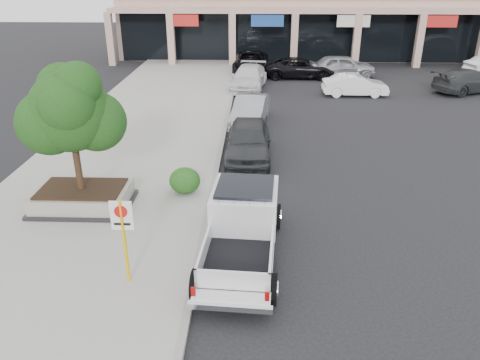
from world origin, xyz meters
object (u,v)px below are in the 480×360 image
curb_car_d (251,62)px  lot_car_b (355,85)px  pickup_truck (242,230)px  lot_car_a (342,66)px  curb_car_a (248,140)px  lot_car_c (470,81)px  planter (83,197)px  lot_car_e (345,64)px  lot_car_d (300,68)px  curb_car_b (250,110)px  no_parking_sign (123,231)px  planter_tree (75,111)px  curb_car_c (248,78)px

curb_car_d → lot_car_b: size_ratio=1.38×
pickup_truck → lot_car_a: (6.63, 23.83, -0.06)m
curb_car_a → lot_car_c: 18.64m
planter → curb_car_d: curb_car_d is taller
lot_car_e → lot_car_d: bearing=108.4°
curb_car_a → lot_car_b: (6.55, 10.92, -0.12)m
lot_car_d → curb_car_b: bearing=163.7°
no_parking_sign → pickup_truck: 3.25m
planter_tree → lot_car_e: bearing=61.3°
planter_tree → lot_car_d: size_ratio=0.77×
pickup_truck → curb_car_b: size_ratio=1.27×
curb_car_b → lot_car_c: 15.96m
curb_car_b → lot_car_c: lot_car_c is taller
planter → lot_car_a: size_ratio=0.66×
curb_car_b → curb_car_d: (-0.15, 13.20, 0.05)m
curb_car_c → no_parking_sign: bearing=-89.6°
lot_car_c → lot_car_a: bearing=37.5°
lot_car_b → lot_car_d: size_ratio=0.78×
lot_car_c → lot_car_e: 9.14m
curb_car_b → lot_car_b: size_ratio=1.09×
curb_car_d → lot_car_b: (6.70, -7.03, -0.11)m
lot_car_b → pickup_truck: bearing=160.0°
pickup_truck → lot_car_b: (6.60, 18.52, -0.22)m
lot_car_b → curb_car_d: bearing=43.2°
curb_car_b → lot_car_d: curb_car_b is taller
no_parking_sign → lot_car_e: 28.67m
pickup_truck → lot_car_a: pickup_truck is taller
planter → lot_car_c: 26.00m
curb_car_a → lot_car_d: 16.50m
curb_car_d → lot_car_a: size_ratio=1.15×
lot_car_e → curb_car_a: bearing=150.6°
curb_car_d → lot_car_e: curb_car_d is taller
pickup_truck → lot_car_d: size_ratio=1.09×
no_parking_sign → lot_car_d: no_parking_sign is taller
no_parking_sign → curb_car_a: size_ratio=0.49×
no_parking_sign → curb_car_b: no_parking_sign is taller
planter_tree → lot_car_c: planter_tree is taller
planter → curb_car_c: size_ratio=0.62×
lot_car_b → lot_car_a: bearing=-0.7°
curb_car_c → lot_car_e: bearing=43.3°
lot_car_a → lot_car_b: 5.31m
curb_car_d → lot_car_a: (6.73, -1.72, 0.05)m
pickup_truck → lot_car_d: pickup_truck is taller
lot_car_b → lot_car_e: size_ratio=1.02×
no_parking_sign → lot_car_a: no_parking_sign is taller
pickup_truck → lot_car_c: 24.30m
no_parking_sign → curb_car_b: 14.07m
pickup_truck → lot_car_e: pickup_truck is taller
no_parking_sign → lot_car_b: no_parking_sign is taller
curb_car_b → lot_car_d: bearing=80.4°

